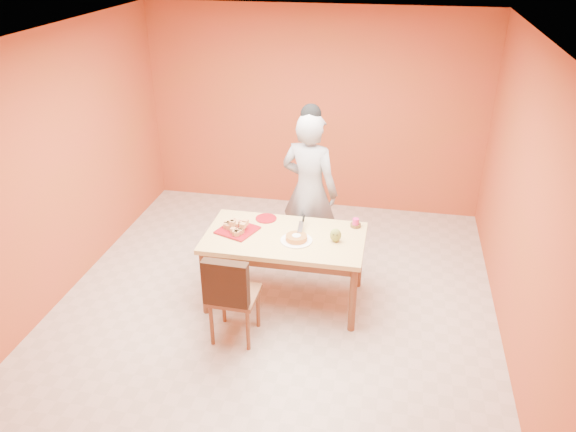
% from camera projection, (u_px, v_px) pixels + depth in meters
% --- Properties ---
extents(floor, '(5.00, 5.00, 0.00)m').
position_uv_depth(floor, '(275.00, 305.00, 5.87)').
color(floor, beige).
rests_on(floor, ground).
extents(ceiling, '(5.00, 5.00, 0.00)m').
position_uv_depth(ceiling, '(271.00, 38.00, 4.63)').
color(ceiling, silver).
rests_on(ceiling, wall_back).
extents(wall_back, '(4.50, 0.00, 4.50)m').
position_uv_depth(wall_back, '(314.00, 111.00, 7.43)').
color(wall_back, '#BA432B').
rests_on(wall_back, floor).
extents(wall_left, '(0.00, 5.00, 5.00)m').
position_uv_depth(wall_left, '(55.00, 169.00, 5.64)').
color(wall_left, '#BA432B').
rests_on(wall_left, floor).
extents(wall_right, '(0.00, 5.00, 5.00)m').
position_uv_depth(wall_right, '(526.00, 208.00, 4.86)').
color(wall_right, '#BA432B').
rests_on(wall_right, floor).
extents(dining_table, '(1.60, 0.90, 0.76)m').
position_uv_depth(dining_table, '(285.00, 244.00, 5.67)').
color(dining_table, '#DCC173').
rests_on(dining_table, floor).
extents(dining_chair, '(0.44, 0.52, 0.95)m').
position_uv_depth(dining_chair, '(233.00, 294.00, 5.19)').
color(dining_chair, brown).
rests_on(dining_chair, floor).
extents(pastry_pile, '(0.32, 0.32, 0.10)m').
position_uv_depth(pastry_pile, '(237.00, 225.00, 5.69)').
color(pastry_pile, tan).
rests_on(pastry_pile, pastry_platter).
extents(person, '(0.76, 0.61, 1.82)m').
position_uv_depth(person, '(309.00, 191.00, 6.22)').
color(person, gray).
rests_on(person, floor).
extents(pastry_platter, '(0.45, 0.45, 0.02)m').
position_uv_depth(pastry_platter, '(238.00, 230.00, 5.71)').
color(pastry_platter, maroon).
rests_on(pastry_platter, dining_table).
extents(red_dinner_plate, '(0.28, 0.28, 0.01)m').
position_uv_depth(red_dinner_plate, '(266.00, 218.00, 5.95)').
color(red_dinner_plate, maroon).
rests_on(red_dinner_plate, dining_table).
extents(white_cake_plate, '(0.38, 0.38, 0.01)m').
position_uv_depth(white_cake_plate, '(296.00, 240.00, 5.53)').
color(white_cake_plate, white).
rests_on(white_cake_plate, dining_table).
extents(sponge_cake, '(0.24, 0.24, 0.05)m').
position_uv_depth(sponge_cake, '(296.00, 238.00, 5.52)').
color(sponge_cake, orange).
rests_on(sponge_cake, white_cake_plate).
extents(cake_server, '(0.07, 0.25, 0.01)m').
position_uv_depth(cake_server, '(301.00, 227.00, 5.66)').
color(cake_server, silver).
rests_on(cake_server, sponge_cake).
extents(egg_ornament, '(0.14, 0.12, 0.14)m').
position_uv_depth(egg_ornament, '(336.00, 235.00, 5.49)').
color(egg_ornament, olive).
rests_on(egg_ornament, dining_table).
extents(magenta_glass, '(0.08, 0.08, 0.10)m').
position_uv_depth(magenta_glass, '(356.00, 223.00, 5.77)').
color(magenta_glass, '#D11F6D').
rests_on(magenta_glass, dining_table).
extents(checker_tin, '(0.13, 0.13, 0.03)m').
position_uv_depth(checker_tin, '(356.00, 225.00, 5.80)').
color(checker_tin, '#3B2610').
rests_on(checker_tin, dining_table).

